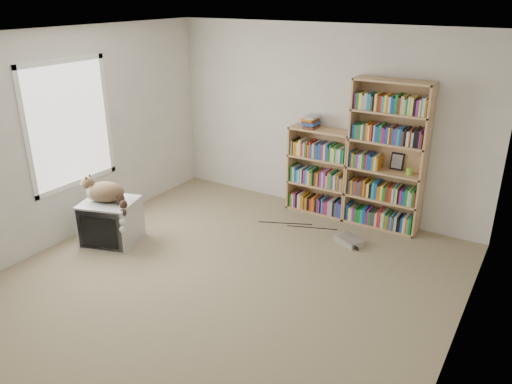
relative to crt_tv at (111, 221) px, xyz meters
The scene contains 16 objects.
floor 1.75m from the crt_tv, ahead, with size 4.50×5.00×0.01m, color gray.
wall_back 3.03m from the crt_tv, 53.28° to the left, with size 4.50×0.02×2.50m, color silver.
wall_left 1.14m from the crt_tv, 159.52° to the right, with size 0.02×5.00×2.50m, color silver.
wall_right 4.09m from the crt_tv, ahead, with size 0.02×5.00×2.50m, color silver.
ceiling 2.82m from the crt_tv, ahead, with size 4.50×5.00×0.02m, color white.
window 1.25m from the crt_tv, behind, with size 0.02×1.22×1.52m, color white.
crt_tv is the anchor object (origin of this frame).
cat 0.36m from the crt_tv, 40.34° to the right, with size 0.74×0.46×0.53m.
bookcase_tall 3.48m from the crt_tv, 39.12° to the left, with size 0.95×0.30×1.90m.
bookcase_short 2.80m from the crt_tv, 50.83° to the left, with size 0.86×0.30×1.18m.
book_stack 2.85m from the crt_tv, 52.98° to the left, with size 0.19×0.25×0.16m, color #B42C18.
green_mug 3.69m from the crt_tv, 35.87° to the left, with size 0.08×0.08×0.09m, color #83BC35.
framed_print 3.61m from the crt_tv, 38.99° to the left, with size 0.16×0.01×0.22m, color black.
dvd_player 2.91m from the crt_tv, 30.50° to the left, with size 0.32×0.23×0.07m, color #BCBCC2.
wall_outlet 0.63m from the crt_tv, 146.67° to the left, with size 0.01×0.08×0.13m, color silver.
floor_cables 2.32m from the crt_tv, 41.25° to the left, with size 1.20×0.70×0.01m, color black, non-canonical shape.
Camera 1 is at (2.65, -3.54, 2.88)m, focal length 35.00 mm.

